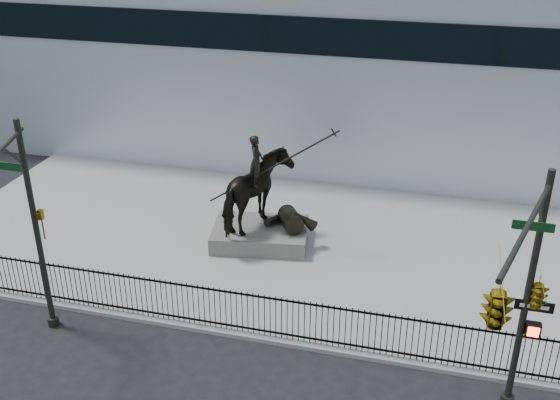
% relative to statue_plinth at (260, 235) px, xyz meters
% --- Properties ---
extents(ground, '(120.00, 120.00, 0.00)m').
position_rel_statue_plinth_xyz_m(ground, '(1.98, -6.84, -0.49)').
color(ground, black).
rests_on(ground, ground).
extents(plaza, '(30.00, 12.00, 0.15)m').
position_rel_statue_plinth_xyz_m(plaza, '(1.98, 0.16, -0.42)').
color(plaza, '#979794').
rests_on(plaza, ground).
extents(building, '(44.00, 14.00, 9.00)m').
position_rel_statue_plinth_xyz_m(building, '(1.98, 13.16, 4.01)').
color(building, silver).
rests_on(building, ground).
extents(picket_fence, '(22.10, 0.10, 1.50)m').
position_rel_statue_plinth_xyz_m(picket_fence, '(1.98, -5.59, 0.41)').
color(picket_fence, black).
rests_on(picket_fence, plaza).
extents(statue_plinth, '(4.00, 3.06, 0.68)m').
position_rel_statue_plinth_xyz_m(statue_plinth, '(0.00, 0.00, 0.00)').
color(statue_plinth, '#5A5752').
rests_on(statue_plinth, plaza).
extents(equestrian_statue, '(4.62, 3.24, 3.96)m').
position_rel_statue_plinth_xyz_m(equestrian_statue, '(0.07, 0.01, 1.77)').
color(equestrian_statue, black).
rests_on(equestrian_statue, statue_plinth).
extents(traffic_signal_left, '(1.52, 4.84, 7.00)m').
position_rel_statue_plinth_xyz_m(traffic_signal_left, '(-4.77, -7.47, 3.54)').
color(traffic_signal_left, black).
rests_on(traffic_signal_left, ground).
extents(traffic_signal_right, '(2.17, 6.86, 7.00)m').
position_rel_statue_plinth_xyz_m(traffic_signal_right, '(8.44, -8.84, 4.36)').
color(traffic_signal_right, black).
rests_on(traffic_signal_right, ground).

